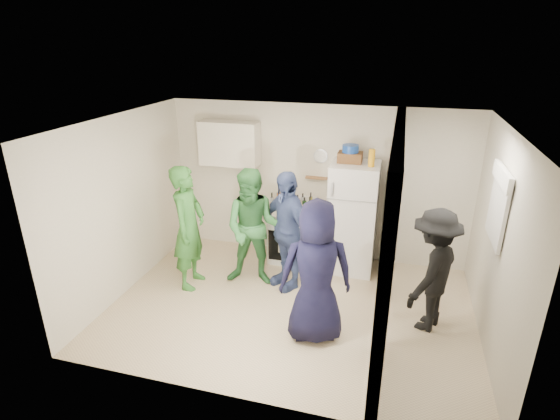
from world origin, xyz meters
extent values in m
plane|color=#CBB88F|center=(0.00, 0.00, 0.00)|extent=(4.80, 4.80, 0.00)
plane|color=silver|center=(0.00, 1.70, 1.25)|extent=(4.80, 0.00, 4.80)
plane|color=silver|center=(0.00, -1.70, 1.25)|extent=(4.80, 0.00, 4.80)
plane|color=silver|center=(-2.40, 0.00, 1.25)|extent=(0.00, 3.40, 3.40)
plane|color=silver|center=(2.40, 0.00, 1.25)|extent=(0.00, 3.40, 3.40)
plane|color=white|center=(0.00, 0.00, 2.50)|extent=(4.80, 4.80, 0.00)
cube|color=silver|center=(1.20, 1.10, 1.25)|extent=(0.12, 1.20, 2.50)
cube|color=silver|center=(1.20, -1.10, 1.25)|extent=(0.12, 1.20, 2.50)
cube|color=silver|center=(1.20, 0.00, 2.30)|extent=(0.12, 1.00, 0.40)
cube|color=white|center=(-0.32, 1.37, 0.43)|extent=(0.72, 0.60, 0.86)
cube|color=silver|center=(-1.40, 1.52, 1.85)|extent=(0.95, 0.34, 0.70)
cube|color=white|center=(0.64, 1.34, 0.86)|extent=(0.71, 0.69, 1.71)
cube|color=brown|center=(0.54, 1.39, 1.79)|extent=(0.35, 0.25, 0.15)
cylinder|color=#163E97|center=(0.54, 1.39, 1.92)|extent=(0.24, 0.24, 0.11)
cylinder|color=#F6AB14|center=(0.86, 1.24, 1.84)|extent=(0.09, 0.09, 0.25)
cylinder|color=white|center=(0.05, 1.68, 1.70)|extent=(0.22, 0.02, 0.22)
cube|color=olive|center=(0.00, 1.65, 1.35)|extent=(0.35, 0.08, 0.03)
cube|color=black|center=(2.38, 0.20, 1.65)|extent=(0.03, 0.70, 0.80)
cube|color=white|center=(2.36, 0.20, 1.65)|extent=(0.04, 0.76, 0.86)
cube|color=white|center=(2.34, 0.20, 2.00)|extent=(0.04, 0.82, 0.18)
cylinder|color=#E7A313|center=(-0.44, 1.15, 0.98)|extent=(0.09, 0.09, 0.25)
cylinder|color=#AA0B24|center=(-0.10, 1.17, 0.92)|extent=(0.09, 0.09, 0.12)
imported|color=#367B31|center=(-1.56, 0.23, 0.91)|extent=(0.46, 0.68, 1.82)
imported|color=#388046|center=(-0.68, 0.52, 0.88)|extent=(0.92, 0.76, 1.75)
imported|color=#3B5282|center=(-0.21, 0.57, 0.88)|extent=(1.07, 0.99, 1.76)
imported|color=black|center=(0.42, -0.50, 0.88)|extent=(0.99, 0.79, 1.77)
imported|color=black|center=(1.75, 0.08, 0.79)|extent=(0.97, 1.18, 1.58)
cylinder|color=brown|center=(-0.58, 1.50, 1.01)|extent=(0.08, 0.08, 0.30)
cylinder|color=#1D572B|center=(-0.52, 1.27, 1.01)|extent=(0.07, 0.07, 0.29)
cylinder|color=#B5BFC4|center=(-0.39, 1.53, 1.01)|extent=(0.08, 0.08, 0.30)
cylinder|color=maroon|center=(-0.30, 1.31, 0.98)|extent=(0.06, 0.06, 0.25)
cylinder|color=#A2AEB3|center=(-0.20, 1.56, 0.98)|extent=(0.07, 0.07, 0.24)
cylinder|color=black|center=(-0.13, 1.38, 0.98)|extent=(0.07, 0.07, 0.24)
cylinder|color=olive|center=(-0.05, 1.49, 1.00)|extent=(0.06, 0.06, 0.29)
cylinder|color=#B2B9BE|center=(-0.63, 1.27, 1.01)|extent=(0.06, 0.06, 0.31)
cylinder|color=#4C150D|center=(-0.26, 1.45, 0.98)|extent=(0.07, 0.07, 0.25)
cylinder|color=#1E583E|center=(-0.02, 1.27, 1.01)|extent=(0.07, 0.07, 0.30)
cylinder|color=brown|center=(-0.52, 1.42, 0.98)|extent=(0.06, 0.06, 0.24)
camera|label=1|loc=(1.19, -4.90, 3.42)|focal=28.00mm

